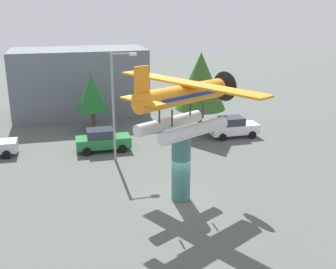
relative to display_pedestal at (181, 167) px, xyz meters
The scene contains 9 objects.
ground_plane 2.06m from the display_pedestal, ahead, with size 140.00×140.00×0.00m, color #515651.
display_pedestal is the anchor object (origin of this frame).
floatplane_monument 3.73m from the display_pedestal, 28.52° to the left, with size 7.09×9.66×4.00m.
car_mid_green 10.42m from the display_pedestal, 110.04° to the left, with size 4.20×2.02×1.76m.
car_far_white 13.11m from the display_pedestal, 53.55° to the left, with size 4.20×2.02×1.76m.
streetlight_primary 8.26m from the display_pedestal, 109.91° to the left, with size 1.84×0.28×7.84m.
storefront_building 22.48m from the display_pedestal, 101.44° to the left, with size 13.38×6.47×6.70m, color slate.
tree_east 16.02m from the display_pedestal, 103.62° to the left, with size 2.90×2.90×5.08m.
tree_center_back 13.41m from the display_pedestal, 66.56° to the left, with size 4.37×4.37×7.16m.
Camera 1 is at (-6.31, -21.40, 11.03)m, focal length 44.52 mm.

